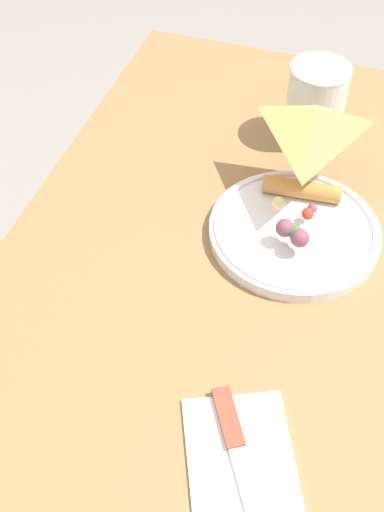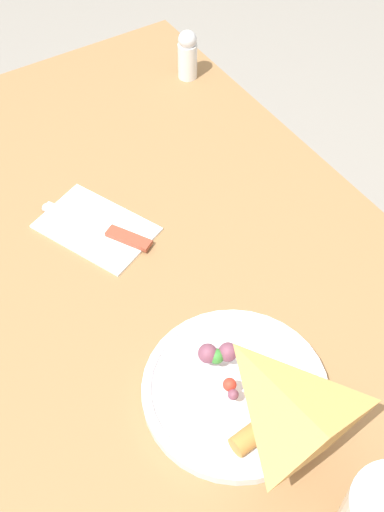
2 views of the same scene
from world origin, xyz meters
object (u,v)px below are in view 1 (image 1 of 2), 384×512
object	(u,v)px
dining_table	(234,387)
plate_pizza	(295,228)
napkin_folded	(242,471)
milk_glass	(315,105)
butter_knife	(240,460)

from	to	relation	value
dining_table	plate_pizza	world-z (taller)	plate_pizza
dining_table	plate_pizza	distance (m)	0.22
dining_table	napkin_folded	xyz separation A→B (m)	(0.16, 0.05, 0.13)
milk_glass	napkin_folded	bearing A→B (deg)	4.22
butter_knife	dining_table	bearing A→B (deg)	164.81
dining_table	napkin_folded	world-z (taller)	napkin_folded
milk_glass	napkin_folded	size ratio (longest dim) A/B	0.61
plate_pizza	napkin_folded	size ratio (longest dim) A/B	1.15
napkin_folded	milk_glass	bearing A→B (deg)	-175.78
plate_pizza	milk_glass	world-z (taller)	milk_glass
butter_knife	napkin_folded	bearing A→B (deg)	0.00
butter_knife	plate_pizza	bearing A→B (deg)	152.05
dining_table	butter_knife	xyz separation A→B (m)	(0.15, 0.04, 0.13)
dining_table	butter_knife	size ratio (longest dim) A/B	7.17
milk_glass	butter_knife	world-z (taller)	milk_glass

